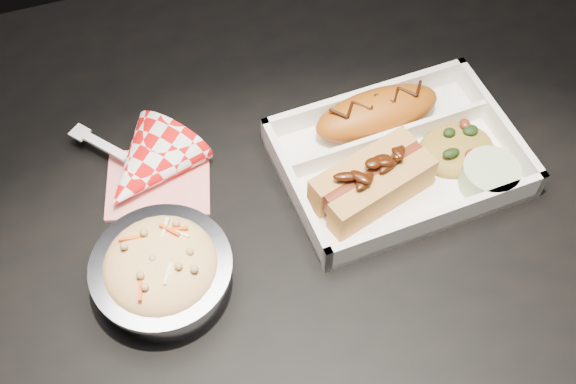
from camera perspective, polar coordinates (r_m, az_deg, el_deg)
The scene contains 8 objects.
dining_table at distance 0.83m, azimuth -1.80°, elevation -5.21°, with size 1.20×0.80×0.75m.
food_tray at distance 0.79m, azimuth 8.63°, elevation 2.45°, with size 0.26×0.19×0.04m.
fried_pastry at distance 0.81m, azimuth 7.06°, elevation 6.23°, with size 0.15×0.06×0.04m, color #9D4C0F.
hotdog at distance 0.75m, azimuth 6.69°, elevation 0.93°, with size 0.14×0.09×0.06m.
fried_rice_mound at distance 0.80m, azimuth 13.26°, elevation 3.72°, with size 0.09×0.07×0.03m, color #A78230.
cupcake_liner at distance 0.78m, azimuth 15.62°, elevation 1.16°, with size 0.06×0.06×0.03m, color #A9BE90.
foil_coleslaw_cup at distance 0.70m, azimuth -9.92°, elevation -6.14°, with size 0.13×0.13×0.07m.
napkin_fork at distance 0.78m, azimuth -11.21°, elevation 1.72°, with size 0.15×0.16×0.10m.
Camera 1 is at (-0.10, -0.39, 1.39)m, focal length 45.00 mm.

